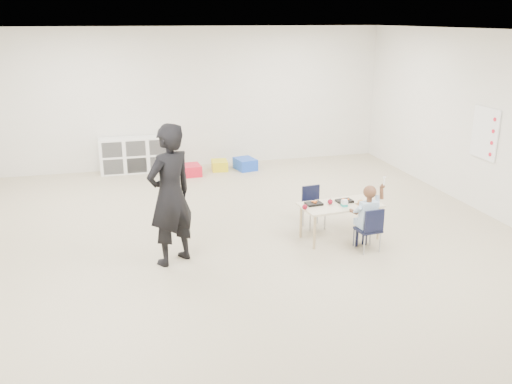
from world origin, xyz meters
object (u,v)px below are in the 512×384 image
object	(u,v)px
table	(340,221)
cubby_shelf	(136,155)
adult	(170,195)
chair_near	(368,229)
child	(369,216)

from	to	relation	value
table	cubby_shelf	world-z (taller)	cubby_shelf
adult	cubby_shelf	bearing A→B (deg)	-119.73
table	adult	xyz separation A→B (m)	(-2.34, -0.18, 0.63)
cubby_shelf	chair_near	bearing A→B (deg)	-59.63
child	cubby_shelf	xyz separation A→B (m)	(-2.76, 4.72, -0.13)
table	adult	world-z (taller)	adult
table	child	size ratio (longest dim) A/B	1.20
adult	child	bearing A→B (deg)	140.54
table	cubby_shelf	xyz separation A→B (m)	(-2.57, 4.24, 0.09)
cubby_shelf	table	bearing A→B (deg)	-58.80
table	chair_near	distance (m)	0.52
child	adult	size ratio (longest dim) A/B	0.54
chair_near	cubby_shelf	size ratio (longest dim) A/B	0.44
cubby_shelf	child	bearing A→B (deg)	-59.63
child	cubby_shelf	bearing A→B (deg)	114.79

